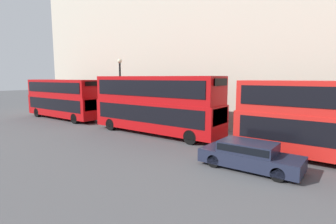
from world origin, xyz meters
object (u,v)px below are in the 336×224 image
object	(u,v)px
bus_third_in_queue	(64,97)
pedestrian	(139,115)
car_hatchback	(249,155)
bus_second_in_queue	(155,103)

from	to	relation	value
bus_third_in_queue	pedestrian	size ratio (longest dim) A/B	6.12
bus_third_in_queue	car_hatchback	distance (m)	21.92
bus_third_in_queue	pedestrian	bearing A→B (deg)	-71.63
pedestrian	bus_third_in_queue	bearing A→B (deg)	108.37
bus_second_in_queue	bus_third_in_queue	distance (m)	12.83
car_hatchback	bus_third_in_queue	bearing A→B (deg)	81.05
car_hatchback	bus_second_in_queue	bearing A→B (deg)	68.80
bus_third_in_queue	car_hatchback	xyz separation A→B (m)	(-3.40, -21.60, -1.61)
bus_second_in_queue	bus_third_in_queue	world-z (taller)	bus_second_in_queue
bus_second_in_queue	pedestrian	bearing A→B (deg)	57.77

